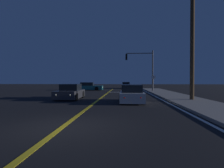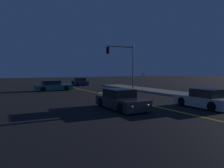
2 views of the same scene
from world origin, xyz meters
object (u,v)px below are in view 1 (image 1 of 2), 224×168
(car_following_oncoming_silver, at_px, (132,95))
(traffic_signal_near_right, at_px, (143,64))
(car_distant_tail_teal, at_px, (89,87))
(street_sign_corner, at_px, (153,81))
(car_far_approaching_charcoal, at_px, (70,92))
(car_mid_block_navy, at_px, (126,86))
(utility_pole_right, at_px, (192,38))

(car_following_oncoming_silver, height_order, traffic_signal_near_right, traffic_signal_near_right)
(car_distant_tail_teal, distance_m, street_sign_corner, 11.64)
(car_far_approaching_charcoal, relative_size, car_mid_block_navy, 0.97)
(car_distant_tail_teal, height_order, car_following_oncoming_silver, same)
(car_mid_block_navy, relative_size, car_distant_tail_teal, 0.97)
(car_far_approaching_charcoal, bearing_deg, car_following_oncoming_silver, 155.41)
(car_mid_block_navy, xyz_separation_m, car_distant_tail_teal, (-6.44, -8.03, 0.00))
(car_mid_block_navy, relative_size, traffic_signal_near_right, 0.74)
(car_far_approaching_charcoal, bearing_deg, car_mid_block_navy, -103.38)
(car_far_approaching_charcoal, xyz_separation_m, street_sign_corner, (8.83, 9.51, 1.00))
(car_far_approaching_charcoal, distance_m, car_following_oncoming_silver, 5.92)
(car_distant_tail_teal, height_order, street_sign_corner, street_sign_corner)
(car_far_approaching_charcoal, xyz_separation_m, traffic_signal_near_right, (7.69, 12.31, 3.53))
(car_following_oncoming_silver, xyz_separation_m, street_sign_corner, (3.41, 11.90, 1.01))
(traffic_signal_near_right, bearing_deg, car_following_oncoming_silver, 81.20)
(street_sign_corner, bearing_deg, car_distant_tail_teal, 149.72)
(traffic_signal_near_right, bearing_deg, car_far_approaching_charcoal, 57.99)
(car_following_oncoming_silver, relative_size, utility_pole_right, 0.44)
(car_distant_tail_teal, xyz_separation_m, street_sign_corner, (10.02, -5.85, 1.00))
(car_distant_tail_teal, distance_m, car_following_oncoming_silver, 18.94)
(car_far_approaching_charcoal, distance_m, street_sign_corner, 13.01)
(car_mid_block_navy, bearing_deg, car_far_approaching_charcoal, -101.82)
(car_distant_tail_teal, bearing_deg, car_mid_block_navy, 140.88)
(car_following_oncoming_silver, relative_size, street_sign_corner, 1.78)
(car_mid_block_navy, distance_m, traffic_signal_near_right, 11.88)
(traffic_signal_near_right, bearing_deg, car_mid_block_navy, -77.58)
(traffic_signal_near_right, height_order, street_sign_corner, traffic_signal_near_right)
(car_mid_block_navy, distance_m, street_sign_corner, 14.37)
(car_distant_tail_teal, bearing_deg, street_sign_corner, 59.34)
(car_distant_tail_teal, bearing_deg, car_following_oncoming_silver, 20.02)
(car_following_oncoming_silver, height_order, street_sign_corner, street_sign_corner)
(traffic_signal_near_right, bearing_deg, utility_pole_right, 100.46)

